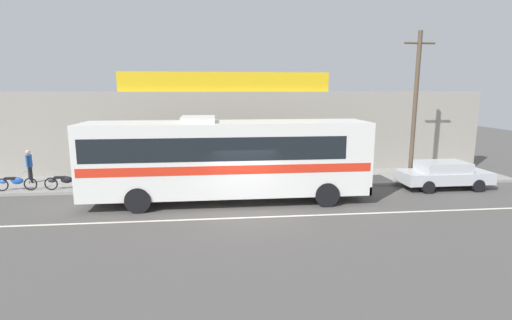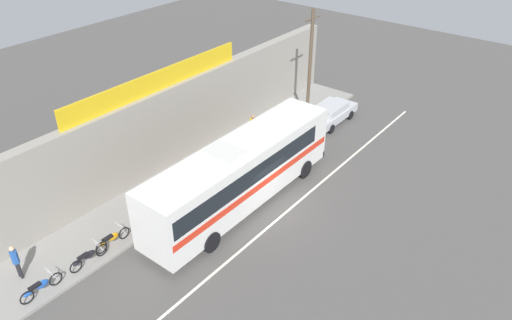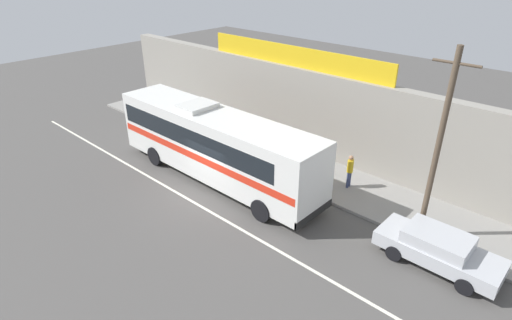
{
  "view_description": "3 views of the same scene",
  "coord_description": "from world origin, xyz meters",
  "px_view_note": "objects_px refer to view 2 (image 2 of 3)",
  "views": [
    {
      "loc": [
        -1.19,
        -14.82,
        4.88
      ],
      "look_at": [
        0.59,
        1.51,
        1.85
      ],
      "focal_mm": 26.6,
      "sensor_mm": 36.0,
      "label": 1
    },
    {
      "loc": [
        -16.34,
        -11.82,
        15.54
      ],
      "look_at": [
        0.52,
        1.47,
        2.11
      ],
      "focal_mm": 34.13,
      "sensor_mm": 36.0,
      "label": 2
    },
    {
      "loc": [
        13.38,
        -10.83,
        10.54
      ],
      "look_at": [
        1.17,
        2.46,
        1.34
      ],
      "focal_mm": 28.94,
      "sensor_mm": 36.0,
      "label": 3
    }
  ],
  "objects_px": {
    "motorcycle_black": "(112,239)",
    "pedestrian_near_shop": "(253,125)",
    "pedestrian_by_curb": "(166,183)",
    "parked_car": "(331,113)",
    "motorcycle_blue": "(150,214)",
    "pedestrian_far_right": "(15,259)",
    "utility_pole": "(310,67)",
    "intercity_bus": "(240,171)",
    "motorcycle_orange": "(40,287)",
    "motorcycle_red": "(88,257)"
  },
  "relations": [
    {
      "from": "pedestrian_by_curb",
      "to": "pedestrian_far_right",
      "type": "xyz_separation_m",
      "value": [
        -7.8,
        0.8,
        -0.01
      ]
    },
    {
      "from": "intercity_bus",
      "to": "parked_car",
      "type": "bearing_deg",
      "value": 5.79
    },
    {
      "from": "parked_car",
      "to": "motorcycle_blue",
      "type": "distance_m",
      "value": 14.98
    },
    {
      "from": "motorcycle_red",
      "to": "motorcycle_black",
      "type": "height_order",
      "value": "same"
    },
    {
      "from": "intercity_bus",
      "to": "motorcycle_orange",
      "type": "bearing_deg",
      "value": 166.42
    },
    {
      "from": "parked_car",
      "to": "motorcycle_red",
      "type": "xyz_separation_m",
      "value": [
        -18.61,
        1.26,
        -0.17
      ]
    },
    {
      "from": "utility_pole",
      "to": "pedestrian_near_shop",
      "type": "height_order",
      "value": "utility_pole"
    },
    {
      "from": "motorcycle_black",
      "to": "motorcycle_orange",
      "type": "relative_size",
      "value": 1.0
    },
    {
      "from": "parked_car",
      "to": "motorcycle_blue",
      "type": "relative_size",
      "value": 2.31
    },
    {
      "from": "pedestrian_by_curb",
      "to": "pedestrian_near_shop",
      "type": "bearing_deg",
      "value": 3.28
    },
    {
      "from": "intercity_bus",
      "to": "pedestrian_by_curb",
      "type": "relative_size",
      "value": 7.01
    },
    {
      "from": "utility_pole",
      "to": "motorcycle_black",
      "type": "bearing_deg",
      "value": 179.28
    },
    {
      "from": "motorcycle_orange",
      "to": "pedestrian_by_curb",
      "type": "relative_size",
      "value": 1.1
    },
    {
      "from": "parked_car",
      "to": "motorcycle_blue",
      "type": "bearing_deg",
      "value": 174.63
    },
    {
      "from": "intercity_bus",
      "to": "motorcycle_red",
      "type": "distance_m",
      "value": 8.19
    },
    {
      "from": "utility_pole",
      "to": "motorcycle_black",
      "type": "relative_size",
      "value": 4.0
    },
    {
      "from": "pedestrian_near_shop",
      "to": "pedestrian_by_curb",
      "type": "height_order",
      "value": "pedestrian_by_curb"
    },
    {
      "from": "motorcycle_blue",
      "to": "pedestrian_far_right",
      "type": "distance_m",
      "value": 6.2
    },
    {
      "from": "intercity_bus",
      "to": "motorcycle_orange",
      "type": "relative_size",
      "value": 6.37
    },
    {
      "from": "utility_pole",
      "to": "motorcycle_black",
      "type": "height_order",
      "value": "utility_pole"
    },
    {
      "from": "motorcycle_black",
      "to": "pedestrian_near_shop",
      "type": "xyz_separation_m",
      "value": [
        11.91,
        1.15,
        0.57
      ]
    },
    {
      "from": "pedestrian_near_shop",
      "to": "pedestrian_by_curb",
      "type": "bearing_deg",
      "value": -176.72
    },
    {
      "from": "motorcycle_black",
      "to": "motorcycle_orange",
      "type": "height_order",
      "value": "same"
    },
    {
      "from": "motorcycle_blue",
      "to": "motorcycle_orange",
      "type": "height_order",
      "value": "same"
    },
    {
      "from": "motorcycle_red",
      "to": "pedestrian_by_curb",
      "type": "distance_m",
      "value": 5.6
    },
    {
      "from": "motorcycle_blue",
      "to": "pedestrian_far_right",
      "type": "xyz_separation_m",
      "value": [
        -5.99,
        1.5,
        0.58
      ]
    },
    {
      "from": "motorcycle_red",
      "to": "pedestrian_by_curb",
      "type": "bearing_deg",
      "value": 8.68
    },
    {
      "from": "motorcycle_black",
      "to": "pedestrian_near_shop",
      "type": "relative_size",
      "value": 1.12
    },
    {
      "from": "pedestrian_by_curb",
      "to": "motorcycle_blue",
      "type": "bearing_deg",
      "value": -158.96
    },
    {
      "from": "parked_car",
      "to": "pedestrian_near_shop",
      "type": "distance_m",
      "value": 5.89
    },
    {
      "from": "pedestrian_far_right",
      "to": "pedestrian_near_shop",
      "type": "bearing_deg",
      "value": -1.31
    },
    {
      "from": "utility_pole",
      "to": "pedestrian_near_shop",
      "type": "xyz_separation_m",
      "value": [
        -4.17,
        1.35,
        -2.96
      ]
    },
    {
      "from": "motorcycle_blue",
      "to": "motorcycle_orange",
      "type": "relative_size",
      "value": 1.0
    },
    {
      "from": "intercity_bus",
      "to": "motorcycle_orange",
      "type": "height_order",
      "value": "intercity_bus"
    },
    {
      "from": "parked_car",
      "to": "pedestrian_far_right",
      "type": "relative_size",
      "value": 2.56
    },
    {
      "from": "motorcycle_orange",
      "to": "pedestrian_far_right",
      "type": "height_order",
      "value": "pedestrian_far_right"
    },
    {
      "from": "parked_car",
      "to": "pedestrian_far_right",
      "type": "height_order",
      "value": "pedestrian_far_right"
    },
    {
      "from": "motorcycle_blue",
      "to": "motorcycle_orange",
      "type": "xyz_separation_m",
      "value": [
        -5.96,
        -0.1,
        0.0
      ]
    },
    {
      "from": "parked_car",
      "to": "utility_pole",
      "type": "relative_size",
      "value": 0.58
    },
    {
      "from": "pedestrian_near_shop",
      "to": "pedestrian_by_curb",
      "type": "xyz_separation_m",
      "value": [
        -7.81,
        -0.45,
        0.02
      ]
    },
    {
      "from": "utility_pole",
      "to": "pedestrian_by_curb",
      "type": "bearing_deg",
      "value": 175.68
    },
    {
      "from": "parked_car",
      "to": "pedestrian_by_curb",
      "type": "bearing_deg",
      "value": 170.91
    },
    {
      "from": "motorcycle_black",
      "to": "pedestrian_far_right",
      "type": "relative_size",
      "value": 1.11
    },
    {
      "from": "parked_car",
      "to": "motorcycle_red",
      "type": "height_order",
      "value": "parked_car"
    },
    {
      "from": "motorcycle_black",
      "to": "intercity_bus",
      "type": "bearing_deg",
      "value": -21.69
    },
    {
      "from": "parked_car",
      "to": "motorcycle_orange",
      "type": "bearing_deg",
      "value": 176.44
    },
    {
      "from": "pedestrian_far_right",
      "to": "motorcycle_red",
      "type": "bearing_deg",
      "value": -35.59
    },
    {
      "from": "motorcycle_red",
      "to": "pedestrian_by_curb",
      "type": "relative_size",
      "value": 1.12
    },
    {
      "from": "motorcycle_red",
      "to": "pedestrian_far_right",
      "type": "height_order",
      "value": "pedestrian_far_right"
    },
    {
      "from": "intercity_bus",
      "to": "motorcycle_blue",
      "type": "height_order",
      "value": "intercity_bus"
    }
  ]
}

